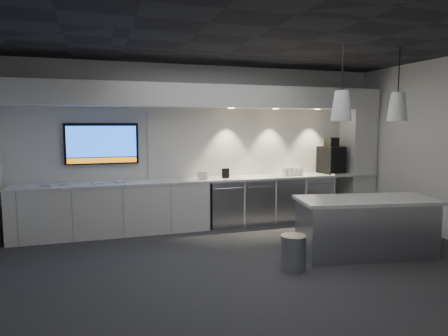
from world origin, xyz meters
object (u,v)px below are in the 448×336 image
object	(u,v)px
island	(365,226)
wall_tv	(102,144)
bin	(293,253)
coffee_machine	(331,159)

from	to	relation	value
island	wall_tv	bearing A→B (deg)	155.12
island	bin	xyz separation A→B (m)	(-1.29, -0.24, -0.19)
bin	coffee_machine	size ratio (longest dim) A/B	0.63
wall_tv	bin	world-z (taller)	wall_tv
wall_tv	coffee_machine	world-z (taller)	wall_tv
island	bin	bearing A→B (deg)	-159.28
bin	coffee_machine	xyz separation A→B (m)	(2.16, 2.52, 0.97)
wall_tv	coffee_machine	size ratio (longest dim) A/B	1.71
wall_tv	coffee_machine	bearing A→B (deg)	-3.16
wall_tv	island	xyz separation A→B (m)	(3.60, -2.53, -1.14)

